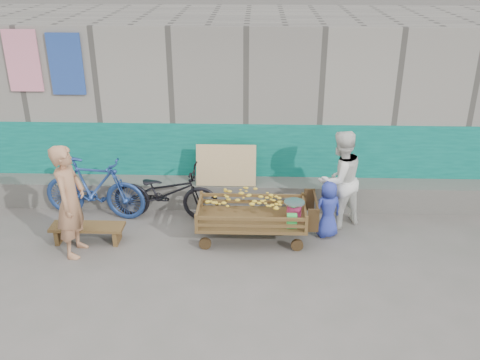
{
  "coord_description": "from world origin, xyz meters",
  "views": [
    {
      "loc": [
        0.8,
        -5.99,
        4.27
      ],
      "look_at": [
        0.57,
        1.2,
        1.0
      ],
      "focal_mm": 40.0,
      "sensor_mm": 36.0,
      "label": 1
    }
  ],
  "objects_px": {
    "banana_cart": "(249,209)",
    "bicycle_dark": "(166,192)",
    "woman": "(340,179)",
    "child": "(328,209)",
    "bench": "(88,230)",
    "bicycle_blue": "(94,188)",
    "vendor_man": "(70,201)"
  },
  "relations": [
    {
      "from": "woman",
      "to": "child",
      "type": "bearing_deg",
      "value": 29.86
    },
    {
      "from": "bicycle_dark",
      "to": "bicycle_blue",
      "type": "distance_m",
      "value": 1.18
    },
    {
      "from": "banana_cart",
      "to": "child",
      "type": "relative_size",
      "value": 1.98
    },
    {
      "from": "woman",
      "to": "bicycle_dark",
      "type": "xyz_separation_m",
      "value": [
        -2.79,
        0.14,
        -0.34
      ]
    },
    {
      "from": "bench",
      "to": "bicycle_dark",
      "type": "xyz_separation_m",
      "value": [
        1.09,
        0.81,
        0.26
      ]
    },
    {
      "from": "banana_cart",
      "to": "bicycle_dark",
      "type": "bearing_deg",
      "value": 154.14
    },
    {
      "from": "child",
      "to": "bicycle_dark",
      "type": "height_order",
      "value": "bicycle_dark"
    },
    {
      "from": "woman",
      "to": "bicycle_blue",
      "type": "xyz_separation_m",
      "value": [
        -3.97,
        0.14,
        -0.28
      ]
    },
    {
      "from": "banana_cart",
      "to": "bench",
      "type": "height_order",
      "value": "banana_cart"
    },
    {
      "from": "banana_cart",
      "to": "child",
      "type": "height_order",
      "value": "child"
    },
    {
      "from": "bicycle_blue",
      "to": "child",
      "type": "bearing_deg",
      "value": -89.24
    },
    {
      "from": "bench",
      "to": "bicycle_blue",
      "type": "distance_m",
      "value": 0.88
    },
    {
      "from": "woman",
      "to": "bicycle_blue",
      "type": "relative_size",
      "value": 0.92
    },
    {
      "from": "banana_cart",
      "to": "woman",
      "type": "bearing_deg",
      "value": 20.66
    },
    {
      "from": "banana_cart",
      "to": "vendor_man",
      "type": "xyz_separation_m",
      "value": [
        -2.55,
        -0.46,
        0.33
      ]
    },
    {
      "from": "vendor_man",
      "to": "child",
      "type": "xyz_separation_m",
      "value": [
        3.76,
        0.62,
        -0.39
      ]
    },
    {
      "from": "bench",
      "to": "child",
      "type": "bearing_deg",
      "value": 4.74
    },
    {
      "from": "vendor_man",
      "to": "child",
      "type": "distance_m",
      "value": 3.83
    },
    {
      "from": "bench",
      "to": "bicycle_blue",
      "type": "height_order",
      "value": "bicycle_blue"
    },
    {
      "from": "bicycle_blue",
      "to": "vendor_man",
      "type": "bearing_deg",
      "value": -170.8
    },
    {
      "from": "banana_cart",
      "to": "woman",
      "type": "xyz_separation_m",
      "value": [
        1.41,
        0.53,
        0.28
      ]
    },
    {
      "from": "bicycle_dark",
      "to": "vendor_man",
      "type": "bearing_deg",
      "value": 138.71
    },
    {
      "from": "bench",
      "to": "bicycle_dark",
      "type": "relative_size",
      "value": 0.63
    },
    {
      "from": "vendor_man",
      "to": "woman",
      "type": "height_order",
      "value": "vendor_man"
    },
    {
      "from": "banana_cart",
      "to": "vendor_man",
      "type": "distance_m",
      "value": 2.61
    },
    {
      "from": "banana_cart",
      "to": "bicycle_dark",
      "type": "xyz_separation_m",
      "value": [
        -1.38,
        0.67,
        -0.06
      ]
    },
    {
      "from": "vendor_man",
      "to": "child",
      "type": "relative_size",
      "value": 1.86
    },
    {
      "from": "bench",
      "to": "bicycle_blue",
      "type": "bearing_deg",
      "value": 96.78
    },
    {
      "from": "child",
      "to": "bicycle_dark",
      "type": "bearing_deg",
      "value": -33.78
    },
    {
      "from": "banana_cart",
      "to": "bicycle_dark",
      "type": "distance_m",
      "value": 1.54
    },
    {
      "from": "vendor_man",
      "to": "bicycle_blue",
      "type": "relative_size",
      "value": 0.98
    },
    {
      "from": "bench",
      "to": "banana_cart",
      "type": "bearing_deg",
      "value": 3.31
    }
  ]
}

